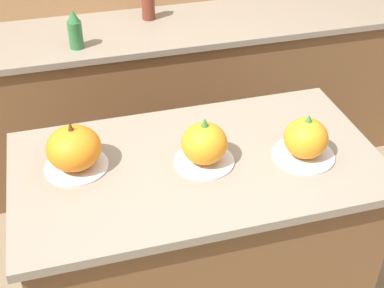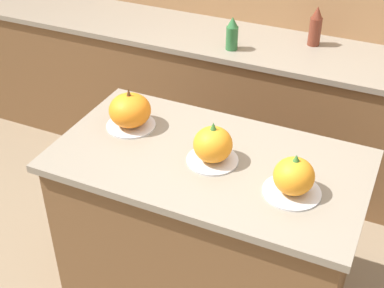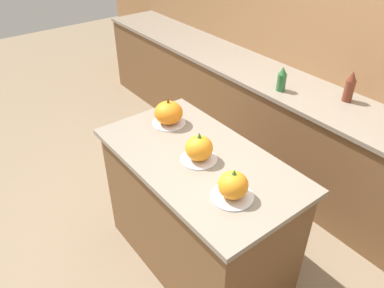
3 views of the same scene
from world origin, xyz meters
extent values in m
cube|color=brown|center=(0.00, 0.00, 0.45)|extent=(1.29, 0.68, 0.90)
cube|color=gray|center=(0.00, 0.00, 0.92)|extent=(1.35, 0.74, 0.03)
cube|color=brown|center=(0.00, 1.27, 0.44)|extent=(6.00, 0.56, 0.88)
cube|color=gray|center=(0.00, 1.27, 0.90)|extent=(6.00, 0.60, 0.03)
cylinder|color=silver|center=(-0.43, 0.08, 0.94)|extent=(0.23, 0.23, 0.01)
ellipsoid|color=orange|center=(-0.43, 0.08, 1.02)|extent=(0.20, 0.20, 0.15)
cone|color=#4C2D14|center=(-0.43, 0.08, 1.12)|extent=(0.02, 0.02, 0.04)
cylinder|color=silver|center=(0.02, -0.01, 0.94)|extent=(0.22, 0.22, 0.01)
ellipsoid|color=orange|center=(0.02, -0.01, 1.02)|extent=(0.17, 0.17, 0.15)
cone|color=#38702D|center=(0.02, -0.01, 1.11)|extent=(0.03, 0.03, 0.04)
cylinder|color=silver|center=(0.39, -0.08, 0.94)|extent=(0.23, 0.23, 0.01)
ellipsoid|color=orange|center=(0.39, -0.08, 1.02)|extent=(0.16, 0.16, 0.15)
cone|color=#38702D|center=(0.39, -0.08, 1.11)|extent=(0.03, 0.03, 0.03)
cylinder|color=maroon|center=(0.11, 1.39, 1.01)|extent=(0.08, 0.08, 0.17)
cone|color=maroon|center=(0.11, 1.39, 1.13)|extent=(0.07, 0.07, 0.07)
cylinder|color=#2D6B38|center=(-0.33, 1.12, 0.99)|extent=(0.07, 0.07, 0.14)
cone|color=#2D6B38|center=(-0.33, 1.12, 1.09)|extent=(0.07, 0.07, 0.06)
camera|label=1|loc=(-0.43, -1.49, 2.14)|focal=50.00mm
camera|label=2|loc=(0.71, -1.71, 2.29)|focal=50.00mm
camera|label=3|loc=(1.43, -1.15, 2.30)|focal=35.00mm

